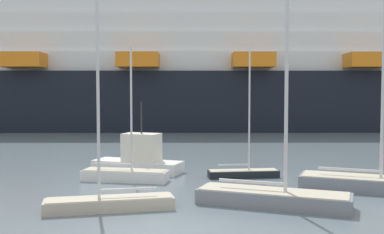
# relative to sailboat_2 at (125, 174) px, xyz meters

# --- Properties ---
(ground_plane) EXTENTS (600.00, 600.00, 0.00)m
(ground_plane) POSITION_rel_sailboat_2_xyz_m (3.26, -8.98, -0.40)
(ground_plane) COLOR slate
(sailboat_2) EXTENTS (4.92, 1.85, 7.46)m
(sailboat_2) POSITION_rel_sailboat_2_xyz_m (0.00, 0.00, 0.00)
(sailboat_2) COLOR white
(sailboat_2) RESTS_ON ground_plane
(sailboat_3) EXTENTS (7.03, 3.97, 9.62)m
(sailboat_3) POSITION_rel_sailboat_2_xyz_m (12.74, -1.83, 0.07)
(sailboat_3) COLOR gray
(sailboat_3) RESTS_ON ground_plane
(sailboat_4) EXTENTS (6.84, 3.63, 10.26)m
(sailboat_4) POSITION_rel_sailboat_2_xyz_m (7.58, -5.16, 0.09)
(sailboat_4) COLOR gray
(sailboat_4) RESTS_ON ground_plane
(sailboat_5) EXTENTS (5.52, 2.63, 9.14)m
(sailboat_5) POSITION_rel_sailboat_2_xyz_m (0.62, -6.28, 0.05)
(sailboat_5) COLOR #BCB29E
(sailboat_5) RESTS_ON ground_plane
(sailboat_6) EXTENTS (4.20, 1.67, 7.69)m
(sailboat_6) POSITION_rel_sailboat_2_xyz_m (6.63, 1.49, -0.03)
(sailboat_6) COLOR black
(sailboat_6) RESTS_ON ground_plane
(fishing_boat_1) EXTENTS (5.86, 3.29, 4.35)m
(fishing_boat_1) POSITION_rel_sailboat_2_xyz_m (0.28, 2.91, 0.46)
(fishing_boat_1) COLOR white
(fishing_boat_1) RESTS_ON ground_plane
(cruise_ship) EXTENTS (136.36, 28.45, 23.97)m
(cruise_ship) POSITION_rel_sailboat_2_xyz_m (-5.23, 38.91, 7.28)
(cruise_ship) COLOR black
(cruise_ship) RESTS_ON ground_plane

